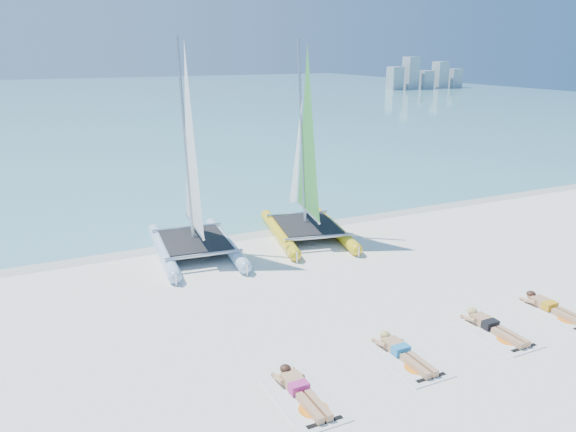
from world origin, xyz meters
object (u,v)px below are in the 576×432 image
(towel_d, at_px, (557,314))
(sunbather_a, at_px, (300,389))
(catamaran_blue, at_px, (192,189))
(sunbather_d, at_px, (551,306))
(towel_b, at_px, (407,360))
(towel_a, at_px, (305,399))
(towel_c, at_px, (497,333))
(sunbather_c, at_px, (492,325))
(catamaran_yellow, at_px, (304,173))
(sunbather_b, at_px, (402,351))

(towel_d, bearing_deg, sunbather_a, -178.42)
(catamaran_blue, bearing_deg, sunbather_d, -44.22)
(sunbather_a, distance_m, towel_b, 2.56)
(towel_a, bearing_deg, catamaran_blue, 86.60)
(towel_c, height_order, sunbather_c, sunbather_c)
(towel_a, bearing_deg, sunbather_a, 90.00)
(catamaran_yellow, bearing_deg, sunbather_b, -91.32)
(towel_a, bearing_deg, towel_d, 3.11)
(catamaran_yellow, bearing_deg, towel_a, -105.17)
(sunbather_c, distance_m, towel_d, 2.06)
(sunbather_d, bearing_deg, catamaran_yellow, 107.59)
(sunbather_a, bearing_deg, towel_a, -90.00)
(towel_d, distance_m, sunbather_d, 0.22)
(catamaran_yellow, height_order, sunbather_c, catamaran_yellow)
(sunbather_a, xyz_separation_m, towel_c, (5.11, 0.11, -0.11))
(catamaran_blue, relative_size, sunbather_d, 3.96)
(sunbather_c, distance_m, sunbather_d, 2.06)
(sunbather_b, distance_m, sunbather_d, 4.61)
(towel_c, bearing_deg, towel_b, -179.43)
(towel_a, relative_size, sunbather_a, 1.07)
(catamaran_blue, relative_size, catamaran_yellow, 1.01)
(sunbather_a, distance_m, sunbather_c, 5.12)
(towel_b, bearing_deg, sunbather_d, 3.76)
(towel_c, bearing_deg, towel_a, -176.60)
(catamaran_blue, xyz_separation_m, catamaran_yellow, (4.05, 0.29, 0.08))
(sunbather_b, xyz_separation_m, towel_c, (2.55, -0.17, -0.11))
(sunbather_a, xyz_separation_m, sunbather_b, (2.56, 0.28, 0.00))
(towel_a, distance_m, towel_d, 7.17)
(towel_b, relative_size, towel_c, 1.00)
(towel_c, relative_size, towel_d, 1.00)
(sunbather_c, height_order, towel_d, sunbather_c)
(sunbather_d, bearing_deg, towel_b, -176.24)
(catamaran_blue, distance_m, sunbather_b, 8.53)
(towel_c, bearing_deg, sunbather_c, 90.00)
(towel_b, height_order, sunbather_b, sunbather_b)
(towel_b, xyz_separation_m, sunbather_d, (4.61, 0.30, 0.11))
(sunbather_b, bearing_deg, towel_c, -3.73)
(catamaran_yellow, distance_m, sunbather_b, 8.81)
(towel_b, distance_m, towel_d, 4.61)
(catamaran_yellow, distance_m, towel_d, 9.07)
(catamaran_blue, distance_m, catamaran_yellow, 4.06)
(towel_b, height_order, towel_c, same)
(catamaran_blue, height_order, sunbather_d, catamaran_blue)
(sunbather_b, bearing_deg, catamaran_blue, 104.28)
(towel_d, bearing_deg, catamaran_yellow, 107.21)
(sunbather_a, xyz_separation_m, towel_d, (7.16, 0.20, -0.11))
(sunbather_b, bearing_deg, catamaran_yellow, 76.52)
(sunbather_a, xyz_separation_m, sunbather_c, (5.11, 0.30, 0.00))
(towel_d, bearing_deg, sunbather_d, 90.00)
(towel_a, bearing_deg, sunbather_c, 5.54)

